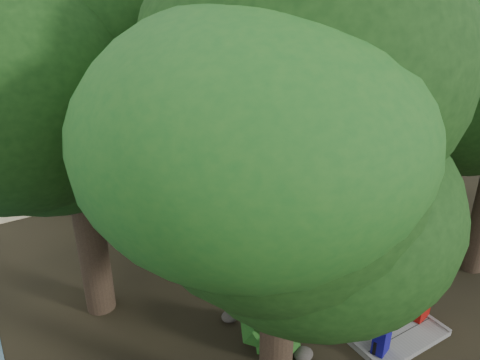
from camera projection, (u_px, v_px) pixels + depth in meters
ground at (272, 240)px, 13.11m from camera, size 120.00×120.00×0.00m
sand_beach at (102, 107)px, 25.46m from camera, size 40.00×22.00×0.02m
boardwalk at (253, 223)px, 13.86m from camera, size 2.00×12.00×0.12m
backpack_left_a at (382, 338)px, 9.05m from camera, size 0.42×0.35×0.66m
backpack_left_b at (353, 314)px, 9.71m from camera, size 0.37×0.28×0.63m
backpack_left_c at (333, 300)px, 10.02m from camera, size 0.45×0.39×0.71m
backpack_left_d at (293, 268)px, 11.23m from camera, size 0.41×0.32×0.57m
backpack_right_a at (421, 303)px, 9.93m from camera, size 0.46×0.37×0.74m
backpack_right_b at (407, 291)px, 10.24m from camera, size 0.51×0.40×0.81m
backpack_right_c at (384, 285)px, 10.61m from camera, size 0.42×0.37×0.60m
backpack_right_d at (362, 268)px, 11.19m from camera, size 0.42×0.33×0.60m
duffel_right_khaki at (351, 264)px, 11.51m from camera, size 0.62×0.69×0.38m
suitcase_on_boardwalk at (315, 280)px, 10.79m from camera, size 0.37×0.22×0.56m
lone_suitcase_on_sand at (166, 142)px, 19.23m from camera, size 0.52×0.40×0.73m
hat_brown at (355, 300)px, 9.52m from camera, size 0.38×0.38×0.11m
hat_white at (332, 286)px, 9.81m from camera, size 0.34×0.34×0.11m
kayak at (71, 149)px, 19.16m from camera, size 1.33×2.92×0.29m
sun_lounger at (207, 122)px, 21.92m from camera, size 0.74×1.99×0.63m
tree_right_b at (451, 50)px, 12.38m from camera, size 5.57×5.57×9.94m
tree_right_c at (357, 70)px, 14.32m from camera, size 4.72×4.72×8.18m
tree_right_d at (321, 20)px, 16.67m from camera, size 5.70×5.70×10.44m
tree_right_e at (272, 46)px, 18.74m from camera, size 4.51×4.51×8.12m
tree_right_f at (265, 19)px, 21.52m from camera, size 5.34×5.34×9.54m
tree_left_a at (282, 221)px, 6.42m from camera, size 4.57×4.57×7.62m
tree_left_b at (72, 114)px, 8.68m from camera, size 5.00×5.00×9.00m
tree_left_c at (97, 90)px, 12.24m from camera, size 4.64×4.64×8.07m
tree_back_a at (63, 33)px, 22.44m from camera, size 4.69×4.69×8.12m
tree_back_c at (178, 12)px, 25.58m from camera, size 5.19×5.19×9.34m
palm_right_a at (235, 56)px, 17.65m from camera, size 4.56×4.56×7.77m
palm_right_b at (229, 17)px, 22.26m from camera, size 4.93×4.93×9.53m
palm_right_c at (179, 51)px, 22.33m from camera, size 4.15×4.15×6.60m
palm_left_a at (22, 95)px, 14.18m from camera, size 4.31×4.31×6.86m
rock_left_a at (303, 354)px, 9.12m from camera, size 0.40×0.36×0.22m
rock_left_b at (230, 316)px, 10.11m from camera, size 0.38×0.35×0.21m
rock_left_c at (195, 240)px, 12.84m from camera, size 0.50×0.45×0.27m
rock_left_d at (154, 216)px, 14.21m from camera, size 0.29×0.26×0.16m
rock_right_a at (415, 281)px, 11.20m from camera, size 0.46×0.41×0.25m
rock_right_b at (365, 231)px, 13.33m from camera, size 0.45×0.40×0.25m
rock_right_c at (284, 206)px, 14.74m from camera, size 0.35×0.32×0.19m
rock_right_d at (279, 167)px, 17.50m from camera, size 0.48×0.43×0.27m
shrub_left_a at (265, 332)px, 9.15m from camera, size 1.07×1.07×0.96m
shrub_left_b at (172, 226)px, 12.95m from camera, size 0.95×0.95×0.86m
shrub_left_c at (130, 190)px, 14.80m from camera, size 1.22×1.22×1.10m
shrub_right_a at (404, 244)px, 12.11m from camera, size 0.99×0.99×0.89m
shrub_right_b at (287, 171)px, 15.86m from camera, size 1.44×1.44×1.30m
shrub_right_c at (238, 152)px, 18.10m from camera, size 0.94×0.94×0.84m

